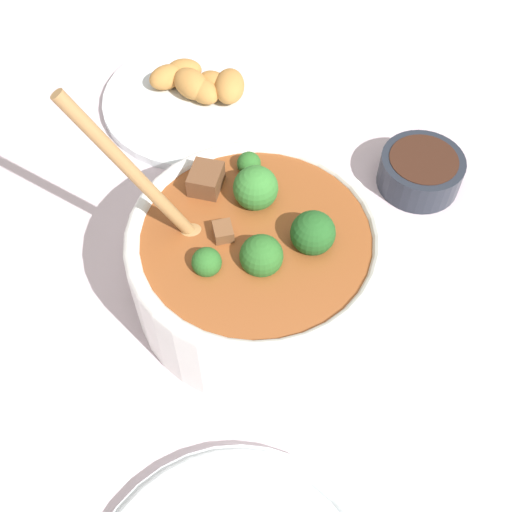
{
  "coord_description": "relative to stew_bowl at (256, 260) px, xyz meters",
  "views": [
    {
      "loc": [
        0.06,
        0.35,
        0.58
      ],
      "look_at": [
        0.0,
        0.0,
        0.07
      ],
      "focal_mm": 45.0,
      "sensor_mm": 36.0,
      "label": 1
    }
  ],
  "objects": [
    {
      "name": "food_plate",
      "position": [
        0.02,
        -0.31,
        -0.05
      ],
      "size": [
        0.25,
        0.25,
        0.05
      ],
      "color": "white",
      "rests_on": "ground_plane"
    },
    {
      "name": "condiment_bowl",
      "position": [
        -0.22,
        -0.12,
        -0.04
      ],
      "size": [
        0.1,
        0.1,
        0.04
      ],
      "color": "#232833",
      "rests_on": "ground_plane"
    },
    {
      "name": "stew_bowl",
      "position": [
        0.0,
        0.0,
        0.0
      ],
      "size": [
        0.28,
        0.25,
        0.26
      ],
      "color": "white",
      "rests_on": "ground_plane"
    },
    {
      "name": "ground_plane",
      "position": [
        -0.0,
        0.0,
        -0.06
      ],
      "size": [
        4.0,
        4.0,
        0.0
      ],
      "primitive_type": "plane",
      "color": "silver"
    }
  ]
}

